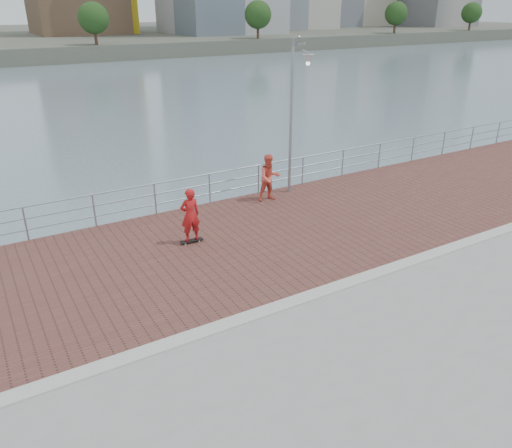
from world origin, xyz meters
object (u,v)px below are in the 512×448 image
guardrail (183,190)px  street_lamp (298,92)px  skateboarder (190,215)px  bystander (270,178)px

guardrail → street_lamp: 5.28m
skateboarder → guardrail: bearing=-105.6°
guardrail → skateboarder: size_ratio=23.76×
guardrail → bystander: size_ratio=22.74×
bystander → guardrail: bearing=171.0°
guardrail → skateboarder: skateboarder is taller
street_lamp → bystander: (-1.14, 0.00, -2.95)m
skateboarder → bystander: size_ratio=0.96×
bystander → skateboarder: bearing=-147.5°
guardrail → skateboarder: (-0.91, -2.72, 0.24)m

